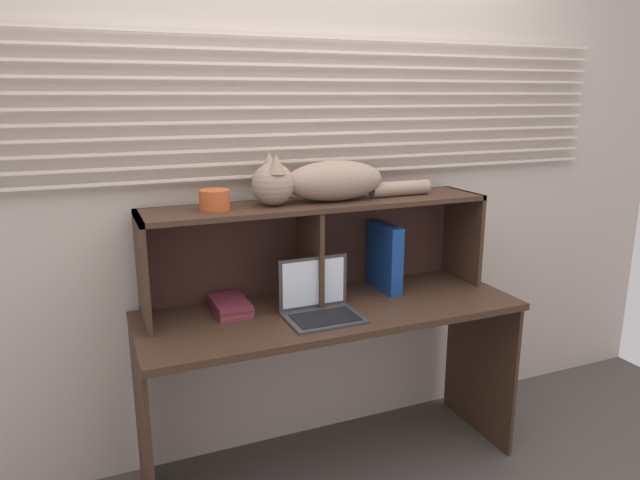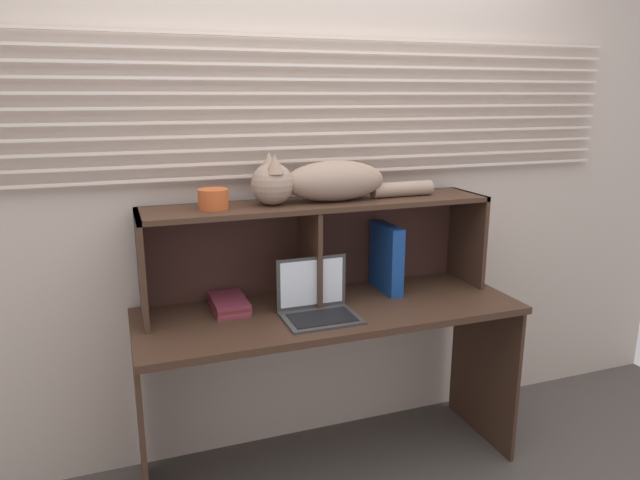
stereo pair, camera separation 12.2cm
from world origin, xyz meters
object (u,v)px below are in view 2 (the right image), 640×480
object	(u,v)px
book_stack	(229,304)
laptop	(317,304)
binder_upright	(386,258)
small_basket	(213,199)
cat	(321,181)

from	to	relation	value
book_stack	laptop	bearing A→B (deg)	-30.94
binder_upright	small_basket	distance (m)	0.85
cat	book_stack	xyz separation A→B (m)	(-0.42, 0.00, -0.50)
book_stack	binder_upright	bearing A→B (deg)	-0.21
laptop	small_basket	bearing A→B (deg)	152.64
binder_upright	book_stack	world-z (taller)	binder_upright
cat	book_stack	bearing A→B (deg)	179.64
cat	laptop	distance (m)	0.53
laptop	book_stack	bearing A→B (deg)	149.06
binder_upright	book_stack	bearing A→B (deg)	179.79
book_stack	small_basket	distance (m)	0.46
binder_upright	laptop	bearing A→B (deg)	-154.49
book_stack	small_basket	bearing A→B (deg)	-176.78
cat	small_basket	xyz separation A→B (m)	(-0.47, -0.00, -0.05)
cat	binder_upright	bearing A→B (deg)	-0.00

